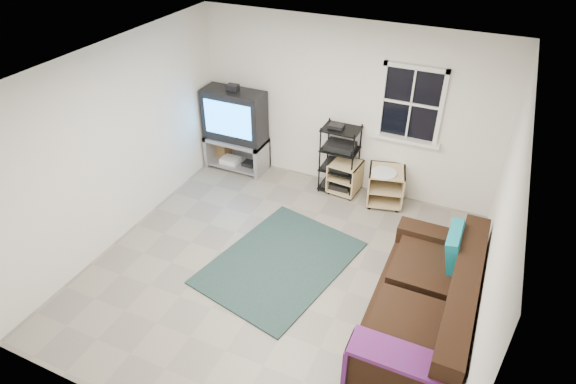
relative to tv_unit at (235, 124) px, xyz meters
The scene contains 8 objects.
room 2.79m from the tv_unit, ahead, with size 4.60×4.62×4.60m.
tv_unit is the anchor object (origin of this frame).
av_rack 1.81m from the tv_unit, ahead, with size 0.55×0.40×1.11m.
side_table_left 1.97m from the tv_unit, ahead, with size 0.48×0.48×0.52m.
side_table_right 2.58m from the tv_unit, ahead, with size 0.63×0.63×0.60m.
sofa 4.25m from the tv_unit, 32.48° to the right, with size 0.99×2.24×1.02m.
shag_rug 2.66m from the tv_unit, 48.19° to the right, with size 1.45×2.00×0.02m, color black.
paper_bag 0.73m from the tv_unit, 163.26° to the left, with size 0.31×0.20×0.44m, color olive.
Camera 1 is at (1.96, -4.06, 4.25)m, focal length 30.00 mm.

